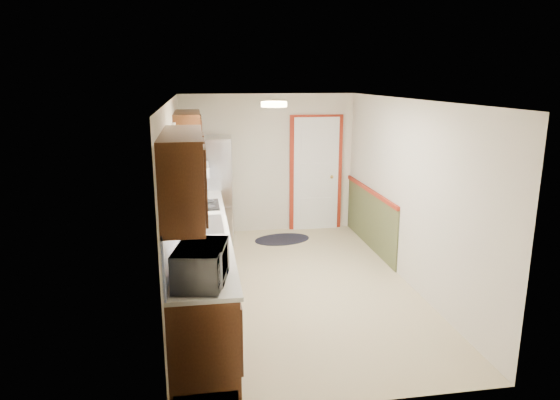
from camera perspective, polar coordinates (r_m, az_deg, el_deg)
name	(u,v)px	position (r m, az deg, el deg)	size (l,w,h in m)	color
room_shell	(295,197)	(6.29, 1.77, 0.39)	(3.20, 5.20, 2.52)	tan
kitchen_run	(198,238)	(6.01, -9.40, -4.32)	(0.63, 4.00, 2.20)	#3A1D0D
back_wall_trim	(327,183)	(8.68, 5.40, 1.97)	(1.12, 2.30, 2.08)	maroon
ceiling_fixture	(274,104)	(5.88, -0.69, 10.89)	(0.30, 0.30, 0.06)	#FFD88C
microwave	(201,261)	(4.33, -9.03, -6.86)	(0.60, 0.33, 0.41)	white
refrigerator	(210,190)	(8.25, -7.97, 1.14)	(0.78, 0.76, 1.74)	#B7B7BC
rug	(282,239)	(8.44, 0.25, -4.51)	(0.95, 0.61, 0.01)	black
cooktop	(200,205)	(6.97, -9.10, -0.57)	(0.51, 0.61, 0.02)	black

